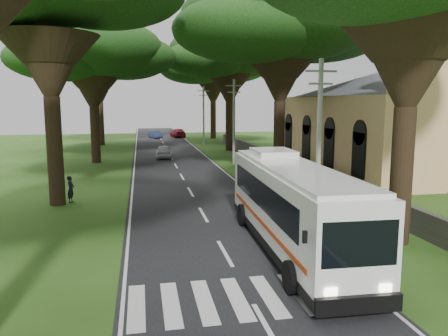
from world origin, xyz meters
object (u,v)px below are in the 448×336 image
object	(u,v)px
distant_car_a	(164,151)
pedestrian	(71,189)
church	(380,113)
distant_car_b	(155,135)
pole_near	(319,138)
distant_car_c	(178,133)
coach_bus	(291,205)
pole_far	(204,114)
pole_mid	(234,121)

from	to	relation	value
distant_car_a	pedestrian	world-z (taller)	pedestrian
church	distant_car_b	bearing A→B (deg)	117.32
pole_near	distant_car_c	world-z (taller)	pole_near
distant_car_b	coach_bus	bearing A→B (deg)	-104.49
pole_near	distant_car_a	distance (m)	27.03
pole_far	coach_bus	bearing A→B (deg)	-93.64
pole_near	distant_car_a	xyz separation A→B (m)	(-6.31, 26.05, -3.46)
distant_car_a	pedestrian	size ratio (longest dim) A/B	2.54
distant_car_a	distant_car_c	xyz separation A→B (m)	(3.81, 27.27, 0.01)
distant_car_b	pedestrian	distance (m)	45.75
pole_far	distant_car_a	size ratio (longest dim) A/B	1.97
pole_near	distant_car_c	xyz separation A→B (m)	(-2.50, 53.32, -3.44)
distant_car_a	distant_car_b	distance (m)	25.68
pole_near	pedestrian	distance (m)	14.73
pole_near	distant_car_a	bearing A→B (deg)	103.61
pole_near	pole_mid	bearing A→B (deg)	90.00
distant_car_a	coach_bus	bearing A→B (deg)	99.24
church	pedestrian	world-z (taller)	church
pole_near	distant_car_c	size ratio (longest dim) A/B	1.65
coach_bus	distant_car_c	xyz separation A→B (m)	(0.30, 57.36, -1.14)
church	distant_car_b	distance (m)	40.96
church	pole_near	xyz separation A→B (m)	(-12.36, -15.55, -0.73)
distant_car_c	pedestrian	world-z (taller)	pedestrian
distant_car_b	distant_car_c	xyz separation A→B (m)	(3.83, 1.59, 0.11)
distant_car_c	pedestrian	size ratio (longest dim) A/B	3.05
pole_near	distant_car_b	xyz separation A→B (m)	(-6.33, 51.73, -3.56)
pole_far	coach_bus	distance (m)	44.18
coach_bus	pedestrian	bearing A→B (deg)	135.55
pole_far	pole_near	bearing A→B (deg)	-90.00
pole_far	distant_car_c	bearing A→B (deg)	100.63
pole_mid	distant_car_b	world-z (taller)	pole_mid
coach_bus	distant_car_a	bearing A→B (deg)	98.51
pedestrian	church	bearing A→B (deg)	-55.73
pole_near	pedestrian	size ratio (longest dim) A/B	5.02
pole_mid	coach_bus	size ratio (longest dim) A/B	0.67
church	pole_near	distance (m)	19.88
pole_near	coach_bus	size ratio (longest dim) A/B	0.67
pole_near	coach_bus	distance (m)	5.43
church	pole_mid	distance (m)	13.16
distant_car_b	distant_car_c	distance (m)	4.15
church	distant_car_a	distance (m)	21.83
church	distant_car_c	size ratio (longest dim) A/B	4.94
pole_near	pole_far	xyz separation A→B (m)	(0.00, 40.00, 0.00)
pole_near	distant_car_b	size ratio (longest dim) A/B	2.22
church	pedestrian	xyz separation A→B (m)	(-25.17, -9.10, -4.11)
coach_bus	distant_car_a	distance (m)	30.31
pole_far	distant_car_b	xyz separation A→B (m)	(-6.33, 11.73, -3.56)
pedestrian	distant_car_c	bearing A→B (deg)	1.99
church	pole_mid	size ratio (longest dim) A/B	3.00
distant_car_a	distant_car_b	world-z (taller)	distant_car_a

